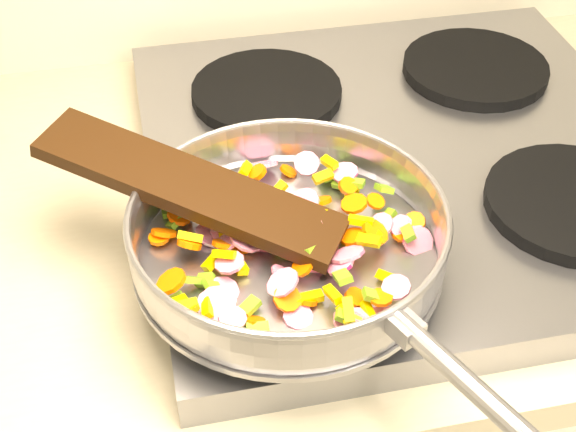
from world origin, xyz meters
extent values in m
cube|color=#939399|center=(-0.70, 1.67, 0.92)|extent=(0.60, 0.60, 0.04)
cylinder|color=black|center=(-0.84, 1.52, 0.95)|extent=(0.19, 0.19, 0.02)
cylinder|color=black|center=(-0.56, 1.52, 0.95)|extent=(0.19, 0.19, 0.02)
cylinder|color=black|center=(-0.84, 1.81, 0.95)|extent=(0.19, 0.19, 0.02)
cylinder|color=black|center=(-0.56, 1.81, 0.95)|extent=(0.19, 0.19, 0.02)
cylinder|color=#9E9EA5|center=(-0.88, 1.50, 0.96)|extent=(0.30, 0.30, 0.01)
torus|color=#9E9EA5|center=(-0.88, 1.50, 0.99)|extent=(0.34, 0.34, 0.05)
torus|color=#9E9EA5|center=(-0.88, 1.50, 1.01)|extent=(0.30, 0.30, 0.01)
cylinder|color=#9E9EA5|center=(-0.78, 1.28, 1.01)|extent=(0.09, 0.18, 0.02)
cube|color=#9E9EA5|center=(-0.81, 1.35, 1.00)|extent=(0.03, 0.04, 0.02)
cube|color=#6CA41B|center=(-0.88, 1.51, 0.97)|extent=(0.02, 0.03, 0.02)
cube|color=#DBBD00|center=(-0.79, 1.58, 0.97)|extent=(0.02, 0.02, 0.01)
cube|color=#DBBD00|center=(-0.80, 1.50, 0.99)|extent=(0.03, 0.02, 0.01)
cube|color=#6CA41B|center=(-0.90, 1.60, 0.97)|extent=(0.02, 0.02, 0.01)
cube|color=#DBBD00|center=(-0.88, 1.56, 0.99)|extent=(0.03, 0.02, 0.02)
cylinder|color=#D81559|center=(-0.92, 1.51, 0.98)|extent=(0.04, 0.05, 0.02)
cube|color=#6CA41B|center=(-0.89, 1.52, 0.98)|extent=(0.02, 0.02, 0.01)
cylinder|color=#F65C01|center=(-0.81, 1.41, 0.98)|extent=(0.03, 0.03, 0.00)
cylinder|color=#D81559|center=(-0.89, 1.42, 0.96)|extent=(0.03, 0.03, 0.01)
cylinder|color=#F65C01|center=(-0.79, 1.49, 0.98)|extent=(0.03, 0.04, 0.02)
cube|color=#DBBD00|center=(-0.80, 1.47, 0.99)|extent=(0.03, 0.02, 0.01)
cube|color=#6CA41B|center=(-0.79, 1.57, 0.98)|extent=(0.02, 0.02, 0.01)
cylinder|color=#D81559|center=(-0.76, 1.50, 0.97)|extent=(0.04, 0.03, 0.02)
cube|color=#DBBD00|center=(-0.96, 1.43, 0.98)|extent=(0.01, 0.02, 0.01)
cube|color=#DBBD00|center=(-0.97, 1.51, 0.99)|extent=(0.03, 0.02, 0.01)
cube|color=#DBBD00|center=(-0.86, 1.50, 0.97)|extent=(0.02, 0.02, 0.02)
cube|color=#6CA41B|center=(-0.99, 1.45, 0.97)|extent=(0.02, 0.02, 0.01)
cube|color=#DBBD00|center=(-0.88, 1.38, 0.97)|extent=(0.01, 0.02, 0.01)
cube|color=#6CA41B|center=(-0.92, 1.40, 0.97)|extent=(0.02, 0.01, 0.01)
cube|color=#6CA41B|center=(-0.85, 1.39, 0.98)|extent=(0.03, 0.02, 0.02)
cylinder|color=#F65C01|center=(-0.98, 1.42, 0.98)|extent=(0.03, 0.03, 0.02)
cube|color=#DBBD00|center=(-0.80, 1.48, 0.98)|extent=(0.02, 0.02, 0.01)
cylinder|color=#D81559|center=(-0.84, 1.46, 0.98)|extent=(0.03, 0.04, 0.02)
cube|color=#DBBD00|center=(-0.82, 1.58, 0.98)|extent=(0.02, 0.02, 0.01)
cube|color=#6CA41B|center=(-0.77, 1.53, 0.97)|extent=(0.02, 0.02, 0.02)
cylinder|color=#D81559|center=(-0.89, 1.47, 0.97)|extent=(0.03, 0.03, 0.02)
cube|color=#DBBD00|center=(-0.85, 1.39, 0.99)|extent=(0.01, 0.03, 0.01)
cylinder|color=#D81559|center=(-0.75, 1.48, 0.97)|extent=(0.04, 0.03, 0.03)
cylinder|color=#F65C01|center=(-0.87, 1.46, 0.98)|extent=(0.03, 0.03, 0.02)
cylinder|color=#F65C01|center=(-0.83, 1.55, 0.98)|extent=(0.02, 0.02, 0.02)
cylinder|color=#D81559|center=(-0.78, 1.50, 0.98)|extent=(0.03, 0.03, 0.02)
cube|color=#DBBD00|center=(-0.98, 1.44, 0.97)|extent=(0.02, 0.01, 0.01)
cube|color=#DBBD00|center=(-0.99, 1.44, 0.98)|extent=(0.02, 0.02, 0.02)
cylinder|color=#F65C01|center=(-0.99, 1.46, 0.99)|extent=(0.03, 0.03, 0.02)
cube|color=#6CA41B|center=(-0.90, 1.60, 0.97)|extent=(0.02, 0.01, 0.01)
cylinder|color=#D81559|center=(-0.85, 1.55, 0.96)|extent=(0.03, 0.04, 0.03)
cube|color=#6CA41B|center=(-0.86, 1.56, 0.97)|extent=(0.02, 0.02, 0.01)
cylinder|color=#F65C01|center=(-0.99, 1.54, 0.97)|extent=(0.04, 0.03, 0.02)
cylinder|color=#F65C01|center=(-0.76, 1.49, 0.97)|extent=(0.03, 0.03, 0.01)
cylinder|color=#F65C01|center=(-0.91, 1.56, 0.98)|extent=(0.03, 0.03, 0.03)
cylinder|color=#F65C01|center=(-0.75, 1.50, 0.98)|extent=(0.02, 0.02, 0.02)
cube|color=#DBBD00|center=(-0.79, 1.56, 0.97)|extent=(0.02, 0.02, 0.01)
cube|color=#DBBD00|center=(-0.85, 1.54, 0.98)|extent=(0.02, 0.02, 0.01)
cube|color=#6CA41B|center=(-0.95, 1.45, 0.98)|extent=(0.02, 0.02, 0.01)
cylinder|color=#D81559|center=(-0.86, 1.47, 0.97)|extent=(0.03, 0.03, 0.02)
cube|color=#DBBD00|center=(-0.90, 1.57, 0.98)|extent=(0.02, 0.03, 0.01)
cylinder|color=#D81559|center=(-0.82, 1.40, 0.96)|extent=(0.04, 0.04, 0.02)
cube|color=#6CA41B|center=(-0.86, 1.47, 0.99)|extent=(0.03, 0.02, 0.02)
cylinder|color=#D81559|center=(-0.94, 1.48, 0.98)|extent=(0.04, 0.04, 0.01)
cylinder|color=#D81559|center=(-0.80, 1.41, 0.98)|extent=(0.04, 0.04, 0.01)
cylinder|color=#D81559|center=(-0.94, 1.41, 0.98)|extent=(0.03, 0.03, 0.01)
cylinder|color=#F65C01|center=(-0.78, 1.54, 0.98)|extent=(0.03, 0.03, 0.01)
cylinder|color=#F65C01|center=(-1.00, 1.54, 0.97)|extent=(0.02, 0.02, 0.01)
cylinder|color=#D81559|center=(-0.83, 1.50, 0.98)|extent=(0.03, 0.03, 0.02)
cylinder|color=#D81559|center=(-0.87, 1.54, 0.98)|extent=(0.03, 0.03, 0.01)
cylinder|color=#D81559|center=(-0.87, 1.50, 0.98)|extent=(0.03, 0.02, 0.03)
cube|color=#DBBD00|center=(-0.93, 1.48, 0.97)|extent=(0.02, 0.02, 0.01)
cube|color=#6CA41B|center=(-0.84, 1.43, 0.99)|extent=(0.01, 0.02, 0.02)
cylinder|color=#F65C01|center=(-0.89, 1.43, 0.97)|extent=(0.04, 0.04, 0.02)
cylinder|color=#D81559|center=(-0.90, 1.51, 0.96)|extent=(0.04, 0.03, 0.03)
cube|color=#6CA41B|center=(-0.98, 1.56, 0.97)|extent=(0.03, 0.03, 0.02)
cube|color=#6CA41B|center=(-0.85, 1.53, 0.98)|extent=(0.02, 0.02, 0.01)
cylinder|color=#F65C01|center=(-0.85, 1.62, 0.97)|extent=(0.02, 0.03, 0.02)
cylinder|color=#F65C01|center=(-0.80, 1.57, 0.98)|extent=(0.03, 0.02, 0.02)
cylinder|color=#F65C01|center=(-0.94, 1.51, 0.97)|extent=(0.03, 0.03, 0.02)
cylinder|color=#D81559|center=(-0.90, 1.52, 0.98)|extent=(0.03, 0.03, 0.01)
cube|color=#6CA41B|center=(-0.76, 1.48, 0.98)|extent=(0.01, 0.02, 0.01)
cube|color=#DBBD00|center=(-0.84, 1.53, 0.98)|extent=(0.02, 0.02, 0.02)
cylinder|color=#F65C01|center=(-0.93, 1.42, 0.97)|extent=(0.04, 0.03, 0.03)
cube|color=#DBBD00|center=(-0.87, 1.43, 0.97)|extent=(0.03, 0.01, 0.01)
cube|color=#DBBD00|center=(-0.80, 1.44, 0.97)|extent=(0.02, 0.03, 0.02)
cylinder|color=#F65C01|center=(-0.90, 1.37, 0.97)|extent=(0.03, 0.03, 0.02)
cylinder|color=#F65C01|center=(-0.81, 1.49, 0.98)|extent=(0.03, 0.03, 0.01)
cube|color=#DBBD00|center=(-0.90, 1.61, 0.98)|extent=(0.02, 0.03, 0.01)
cube|color=#DBBD00|center=(-0.93, 1.53, 0.97)|extent=(0.02, 0.02, 0.01)
cube|color=#DBBD00|center=(-0.82, 1.40, 0.97)|extent=(0.01, 0.03, 0.02)
cylinder|color=#D81559|center=(-0.93, 1.54, 0.97)|extent=(0.04, 0.04, 0.03)
cylinder|color=#F65C01|center=(-0.97, 1.51, 0.98)|extent=(0.03, 0.02, 0.02)
cube|color=#DBBD00|center=(-0.81, 1.50, 0.97)|extent=(0.02, 0.02, 0.01)
cube|color=#DBBD00|center=(-0.96, 1.60, 0.98)|extent=(0.03, 0.02, 0.02)
cylinder|color=#D81559|center=(-0.88, 1.62, 0.98)|extent=(0.04, 0.04, 0.02)
cylinder|color=#F65C01|center=(-0.83, 1.42, 0.97)|extent=(0.03, 0.03, 0.01)
cylinder|color=#D81559|center=(-0.95, 1.46, 0.96)|extent=(0.04, 0.04, 0.02)
cylinder|color=#D81559|center=(-0.95, 1.43, 0.96)|extent=(0.04, 0.04, 0.02)
cylinder|color=#F65C01|center=(-0.88, 1.51, 0.98)|extent=(0.03, 0.03, 0.02)
cylinder|color=#D81559|center=(-0.85, 1.54, 0.98)|extent=(0.04, 0.04, 0.02)
cube|color=#DBBD00|center=(-0.85, 1.39, 0.98)|extent=(0.01, 0.02, 0.01)
cylinder|color=#D81559|center=(-0.83, 1.47, 0.98)|extent=(0.05, 0.04, 0.03)
cube|color=#6CA41B|center=(-0.81, 1.60, 0.97)|extent=(0.03, 0.02, 0.01)
cylinder|color=#F65C01|center=(-0.97, 1.56, 0.97)|extent=(0.03, 0.03, 0.02)
cube|color=#6CA41B|center=(-0.96, 1.47, 0.97)|extent=(0.02, 0.02, 0.02)
cylinder|color=#F65C01|center=(-0.89, 1.60, 0.98)|extent=(0.03, 0.03, 0.02)
cube|color=#DBBD00|center=(-0.85, 1.42, 0.98)|extent=(0.01, 0.03, 0.02)
cube|color=#DBBD00|center=(-0.96, 1.44, 0.97)|extent=(0.02, 0.02, 0.01)
cube|color=#DBBD00|center=(-0.95, 1.49, 0.97)|extent=(0.03, 0.02, 0.02)
cube|color=#6CA41B|center=(-0.77, 1.55, 0.98)|extent=(0.02, 0.02, 0.02)
cube|color=#6CA41B|center=(-0.80, 1.59, 0.97)|extent=(0.02, 0.02, 0.01)
cylinder|color=#D81559|center=(-0.84, 1.39, 0.98)|extent=(0.03, 0.03, 0.02)
cylinder|color=#D81559|center=(-0.95, 1.43, 0.98)|extent=(0.05, 0.05, 0.01)
cylinder|color=#D81559|center=(-0.95, 1.56, 0.98)|extent=(0.04, 0.03, 0.03)
cube|color=#6CA41B|center=(-0.98, 1.58, 0.97)|extent=(0.02, 0.01, 0.01)
cylinder|color=#D81559|center=(-0.95, 1.54, 0.96)|extent=(0.04, 0.04, 0.02)
cylinder|color=#D81559|center=(-0.80, 1.59, 0.98)|extent=(0.04, 0.04, 0.01)
cube|color=#6CA41B|center=(-0.97, 1.47, 0.97)|extent=(0.02, 0.01, 0.02)
cylinder|color=#F65C01|center=(-0.80, 1.53, 0.98)|extent=(0.03, 0.03, 0.01)
cylinder|color=#D81559|center=(-0.93, 1.51, 0.98)|extent=(0.03, 0.04, 0.02)
cylinder|color=#D81559|center=(-0.89, 1.44, 0.98)|extent=(0.04, 0.04, 0.02)
cylinder|color=#F65C01|center=(-0.94, 1.55, 0.97)|extent=(0.03, 0.03, 0.02)
cube|color=#DBBD00|center=(-0.98, 1.43, 0.99)|extent=(0.03, 0.02, 0.01)
cube|color=#6CA41B|center=(-0.95, 1.43, 0.97)|extent=(0.02, 0.02, 0.02)
cube|color=#6CA41B|center=(-0.82, 1.41, 0.98)|extent=(0.02, 0.01, 0.01)
cube|color=#6CA41B|center=(-0.93, 1.43, 0.97)|extent=(0.02, 0.02, 0.01)
cube|color=#6CA41B|center=(-0.86, 1.48, 0.97)|extent=(0.02, 0.03, 0.02)
cylinder|color=#D81559|center=(-0.83, 1.61, 0.98)|extent=(0.04, 0.03, 0.02)
cube|color=#DBBD00|center=(-0.81, 1.60, 0.99)|extent=(0.02, 0.02, 0.01)
cylinder|color=#F65C01|center=(-0.87, 1.43, 0.97)|extent=(0.02, 0.02, 0.02)
cylinder|color=#D81559|center=(-0.84, 1.39, 0.97)|extent=(0.04, 0.04, 0.02)
cylinder|color=#D81559|center=(-0.92, 1.60, 0.98)|extent=(0.03, 0.04, 0.03)
cube|color=#DBBD00|center=(-0.94, 1.48, 0.99)|extent=(0.02, 0.02, 0.01)
cylinder|color=#D81559|center=(-0.84, 1.40, 0.97)|extent=(0.03, 0.03, 0.01)
cube|color=#DBBD00|center=(-0.89, 1.55, 0.97)|extent=(0.03, 0.02, 0.02)
cylinder|color=#F65C01|center=(-0.92, 1.51, 0.97)|extent=(0.02, 0.03, 0.02)
cube|color=black|center=(-0.96, 1.56, 1.01)|extent=(0.30, 0.22, 0.07)
camera|label=1|loc=(-0.99, 0.95, 1.50)|focal=50.00mm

